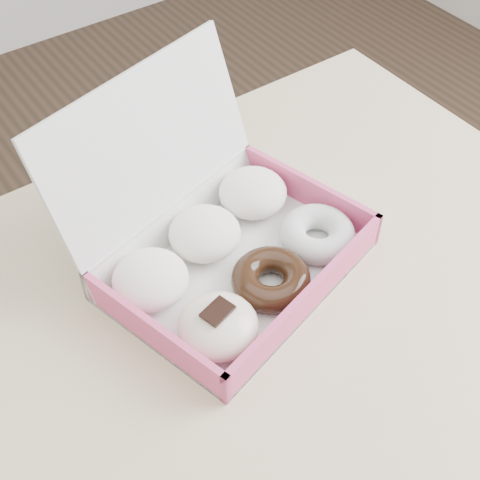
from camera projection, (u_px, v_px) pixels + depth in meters
table at (183, 440)px, 0.74m from camera, size 1.20×0.80×0.75m
donut_box at (224, 246)px, 0.79m from camera, size 0.35×0.34×0.21m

